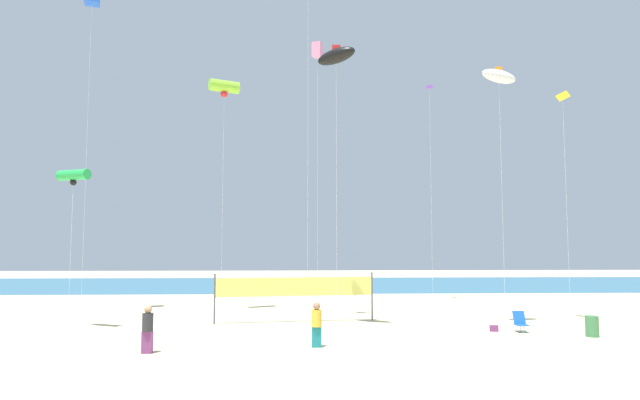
{
  "coord_description": "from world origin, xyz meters",
  "views": [
    {
      "loc": [
        0.04,
        -17.84,
        3.83
      ],
      "look_at": [
        1.1,
        9.07,
        6.03
      ],
      "focal_mm": 30.26,
      "sensor_mm": 36.0,
      "label": 1
    }
  ],
  "objects_px": {
    "folding_beach_chair": "(520,321)",
    "beach_handbag": "(494,328)",
    "trash_barrel": "(592,326)",
    "kite_violet_diamond": "(429,96)",
    "kite_black_inflatable": "(336,56)",
    "volleyball_net": "(295,289)",
    "kite_lime_tube": "(224,87)",
    "beachgoer_mustard_shirt": "(317,323)",
    "kite_yellow_diamond": "(562,99)",
    "kite_white_inflatable": "(499,77)",
    "kite_green_tube": "(73,176)",
    "beachgoer_charcoal_shirt": "(148,327)",
    "kite_pink_box": "(318,51)"
  },
  "relations": [
    {
      "from": "volleyball_net",
      "to": "kite_violet_diamond",
      "type": "relative_size",
      "value": 0.54
    },
    {
      "from": "volleyball_net",
      "to": "kite_black_inflatable",
      "type": "distance_m",
      "value": 11.3
    },
    {
      "from": "folding_beach_chair",
      "to": "kite_white_inflatable",
      "type": "height_order",
      "value": "kite_white_inflatable"
    },
    {
      "from": "kite_white_inflatable",
      "to": "volleyball_net",
      "type": "bearing_deg",
      "value": 168.42
    },
    {
      "from": "kite_violet_diamond",
      "to": "kite_black_inflatable",
      "type": "distance_m",
      "value": 13.21
    },
    {
      "from": "kite_green_tube",
      "to": "volleyball_net",
      "type": "bearing_deg",
      "value": 11.99
    },
    {
      "from": "beachgoer_mustard_shirt",
      "to": "beachgoer_charcoal_shirt",
      "type": "relative_size",
      "value": 0.99
    },
    {
      "from": "kite_lime_tube",
      "to": "kite_yellow_diamond",
      "type": "xyz_separation_m",
      "value": [
        17.55,
        -4.52,
        -1.76
      ]
    },
    {
      "from": "volleyball_net",
      "to": "beach_handbag",
      "type": "relative_size",
      "value": 22.71
    },
    {
      "from": "trash_barrel",
      "to": "kite_black_inflatable",
      "type": "relative_size",
      "value": 0.07
    },
    {
      "from": "beachgoer_charcoal_shirt",
      "to": "kite_black_inflatable",
      "type": "height_order",
      "value": "kite_black_inflatable"
    },
    {
      "from": "kite_yellow_diamond",
      "to": "beachgoer_charcoal_shirt",
      "type": "bearing_deg",
      "value": -160.46
    },
    {
      "from": "volleyball_net",
      "to": "kite_white_inflatable",
      "type": "xyz_separation_m",
      "value": [
        9.69,
        -1.99,
        10.16
      ]
    },
    {
      "from": "kite_violet_diamond",
      "to": "trash_barrel",
      "type": "bearing_deg",
      "value": -75.63
    },
    {
      "from": "volleyball_net",
      "to": "trash_barrel",
      "type": "bearing_deg",
      "value": -20.48
    },
    {
      "from": "beachgoer_mustard_shirt",
      "to": "kite_green_tube",
      "type": "distance_m",
      "value": 13.17
    },
    {
      "from": "trash_barrel",
      "to": "volleyball_net",
      "type": "bearing_deg",
      "value": 159.52
    },
    {
      "from": "kite_white_inflatable",
      "to": "kite_yellow_diamond",
      "type": "distance_m",
      "value": 3.97
    },
    {
      "from": "beachgoer_mustard_shirt",
      "to": "kite_black_inflatable",
      "type": "bearing_deg",
      "value": 82.15
    },
    {
      "from": "kite_violet_diamond",
      "to": "kite_green_tube",
      "type": "relative_size",
      "value": 2.03
    },
    {
      "from": "trash_barrel",
      "to": "kite_lime_tube",
      "type": "xyz_separation_m",
      "value": [
        -16.48,
        8.4,
        12.41
      ]
    },
    {
      "from": "kite_green_tube",
      "to": "kite_yellow_diamond",
      "type": "xyz_separation_m",
      "value": [
        23.43,
        1.41,
        4.16
      ]
    },
    {
      "from": "beach_handbag",
      "to": "kite_black_inflatable",
      "type": "bearing_deg",
      "value": 175.0
    },
    {
      "from": "trash_barrel",
      "to": "volleyball_net",
      "type": "xyz_separation_m",
      "value": [
        -12.31,
        4.6,
        1.21
      ]
    },
    {
      "from": "folding_beach_chair",
      "to": "beach_handbag",
      "type": "height_order",
      "value": "folding_beach_chair"
    },
    {
      "from": "kite_pink_box",
      "to": "kite_yellow_diamond",
      "type": "height_order",
      "value": "kite_pink_box"
    },
    {
      "from": "folding_beach_chair",
      "to": "volleyball_net",
      "type": "distance_m",
      "value": 10.45
    },
    {
      "from": "beachgoer_mustard_shirt",
      "to": "kite_white_inflatable",
      "type": "height_order",
      "value": "kite_white_inflatable"
    },
    {
      "from": "trash_barrel",
      "to": "kite_violet_diamond",
      "type": "bearing_deg",
      "value": 104.37
    },
    {
      "from": "trash_barrel",
      "to": "beach_handbag",
      "type": "xyz_separation_m",
      "value": [
        -3.59,
        1.47,
        -0.29
      ]
    },
    {
      "from": "kite_violet_diamond",
      "to": "kite_pink_box",
      "type": "distance_m",
      "value": 8.52
    },
    {
      "from": "volleyball_net",
      "to": "kite_violet_diamond",
      "type": "height_order",
      "value": "kite_violet_diamond"
    },
    {
      "from": "kite_black_inflatable",
      "to": "kite_lime_tube",
      "type": "height_order",
      "value": "kite_lime_tube"
    },
    {
      "from": "kite_lime_tube",
      "to": "trash_barrel",
      "type": "bearing_deg",
      "value": -27.01
    },
    {
      "from": "folding_beach_chair",
      "to": "kite_yellow_diamond",
      "type": "height_order",
      "value": "kite_yellow_diamond"
    },
    {
      "from": "beachgoer_mustard_shirt",
      "to": "trash_barrel",
      "type": "xyz_separation_m",
      "value": [
        11.47,
        1.82,
        -0.46
      ]
    },
    {
      "from": "kite_violet_diamond",
      "to": "kite_yellow_diamond",
      "type": "height_order",
      "value": "kite_violet_diamond"
    },
    {
      "from": "beachgoer_mustard_shirt",
      "to": "beach_handbag",
      "type": "xyz_separation_m",
      "value": [
        7.89,
        3.29,
        -0.75
      ]
    },
    {
      "from": "folding_beach_chair",
      "to": "kite_black_inflatable",
      "type": "relative_size",
      "value": 0.07
    },
    {
      "from": "beachgoer_mustard_shirt",
      "to": "kite_violet_diamond",
      "type": "xyz_separation_m",
      "value": [
        8.11,
        14.96,
        12.93
      ]
    },
    {
      "from": "beachgoer_charcoal_shirt",
      "to": "kite_white_inflatable",
      "type": "height_order",
      "value": "kite_white_inflatable"
    },
    {
      "from": "beachgoer_charcoal_shirt",
      "to": "trash_barrel",
      "type": "xyz_separation_m",
      "value": [
        17.46,
        2.7,
        -0.47
      ]
    },
    {
      "from": "beach_handbag",
      "to": "kite_lime_tube",
      "type": "height_order",
      "value": "kite_lime_tube"
    },
    {
      "from": "trash_barrel",
      "to": "kite_black_inflatable",
      "type": "distance_m",
      "value": 16.09
    },
    {
      "from": "folding_beach_chair",
      "to": "trash_barrel",
      "type": "bearing_deg",
      "value": -43.66
    },
    {
      "from": "trash_barrel",
      "to": "kite_pink_box",
      "type": "bearing_deg",
      "value": 126.06
    },
    {
      "from": "folding_beach_chair",
      "to": "trash_barrel",
      "type": "distance_m",
      "value": 2.79
    },
    {
      "from": "trash_barrel",
      "to": "kite_pink_box",
      "type": "xyz_separation_m",
      "value": [
        -10.86,
        14.92,
        17.03
      ]
    },
    {
      "from": "trash_barrel",
      "to": "kite_lime_tube",
      "type": "relative_size",
      "value": 0.06
    },
    {
      "from": "folding_beach_chair",
      "to": "kite_green_tube",
      "type": "distance_m",
      "value": 20.95
    }
  ]
}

